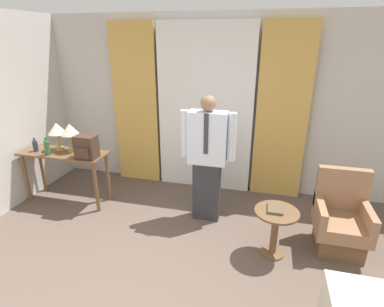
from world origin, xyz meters
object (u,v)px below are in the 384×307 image
at_px(table_lamp_right, 70,131).
at_px(person, 207,156).
at_px(bottle_by_lamp, 35,146).
at_px(book, 275,209).
at_px(table_lamp_left, 57,130).
at_px(armchair, 340,222).
at_px(desk, 65,161).
at_px(backpack, 86,147).
at_px(side_table, 275,225).
at_px(bottle_near_edge, 47,148).

relative_size(table_lamp_right, person, 0.24).
relative_size(bottle_by_lamp, book, 0.91).
xyz_separation_m(table_lamp_left, table_lamp_right, (0.22, 0.00, 0.00)).
relative_size(armchair, book, 4.27).
bearing_deg(book, table_lamp_right, 169.01).
distance_m(desk, bottle_by_lamp, 0.47).
relative_size(backpack, side_table, 0.56).
xyz_separation_m(bottle_by_lamp, side_table, (3.43, -0.45, -0.49)).
bearing_deg(bottle_by_lamp, bottle_near_edge, -18.27).
distance_m(bottle_near_edge, book, 3.16).
distance_m(table_lamp_left, table_lamp_right, 0.22).
height_order(bottle_by_lamp, book, bottle_by_lamp).
distance_m(desk, backpack, 0.56).
bearing_deg(side_table, bottle_by_lamp, 172.60).
bearing_deg(bottle_by_lamp, backpack, -3.45).
xyz_separation_m(person, book, (0.88, -0.55, -0.33)).
bearing_deg(book, armchair, 21.95).
distance_m(bottle_by_lamp, person, 2.53).
xyz_separation_m(table_lamp_right, backpack, (0.36, -0.19, -0.15)).
height_order(desk, table_lamp_right, table_lamp_right).
bearing_deg(book, bottle_by_lamp, 172.87).
height_order(bottle_near_edge, book, bottle_near_edge).
bearing_deg(side_table, armchair, 23.74).
xyz_separation_m(armchair, side_table, (-0.74, -0.32, 0.05)).
relative_size(table_lamp_right, armchair, 0.44).
bearing_deg(desk, table_lamp_right, 36.02).
xyz_separation_m(desk, person, (2.12, 0.07, 0.26)).
bearing_deg(book, person, 148.01).
height_order(backpack, armchair, backpack).
relative_size(person, side_table, 2.97).
height_order(table_lamp_right, bottle_by_lamp, table_lamp_right).
distance_m(table_lamp_left, backpack, 0.62).
relative_size(table_lamp_right, side_table, 0.72).
relative_size(table_lamp_left, bottle_near_edge, 1.56).
distance_m(table_lamp_right, armchair, 3.73).
height_order(table_lamp_right, side_table, table_lamp_right).
bearing_deg(backpack, armchair, -1.19).
bearing_deg(person, desk, -178.22).
relative_size(table_lamp_right, backpack, 1.29).
bearing_deg(desk, side_table, -9.44).
bearing_deg(desk, bottle_by_lamp, -172.25).
height_order(table_lamp_left, bottle_by_lamp, table_lamp_left).
xyz_separation_m(desk, table_lamp_left, (-0.11, 0.08, 0.45)).
relative_size(desk, bottle_near_edge, 4.87).
bearing_deg(book, table_lamp_left, 169.76).
xyz_separation_m(backpack, person, (1.65, 0.17, -0.03)).
distance_m(backpack, side_table, 2.64).
height_order(bottle_by_lamp, person, person).
relative_size(side_table, book, 2.60).
bearing_deg(side_table, table_lamp_right, 168.72).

